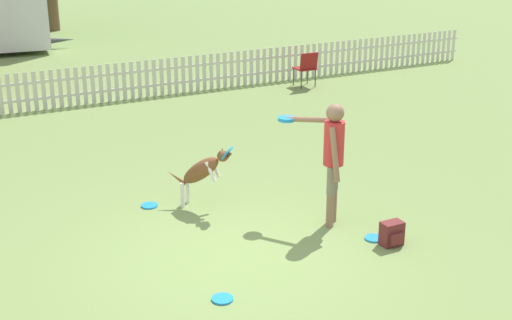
{
  "coord_description": "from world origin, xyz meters",
  "views": [
    {
      "loc": [
        -3.52,
        -7.39,
        4.25
      ],
      "look_at": [
        0.83,
        1.05,
        0.84
      ],
      "focal_mm": 50.0,
      "sensor_mm": 36.0,
      "label": 1
    }
  ],
  "objects_px": {
    "handler_person": "(331,149)",
    "folding_chair_blue_left": "(307,66)",
    "frisbee_near_dog": "(150,206)",
    "backpack_on_grass": "(392,234)",
    "frisbee_near_handler": "(374,238)",
    "frisbee_midfield": "(222,299)",
    "leaping_dog": "(203,170)"
  },
  "relations": [
    {
      "from": "leaping_dog",
      "to": "frisbee_midfield",
      "type": "distance_m",
      "value": 2.73
    },
    {
      "from": "leaping_dog",
      "to": "handler_person",
      "type": "bearing_deg",
      "value": 90.23
    },
    {
      "from": "frisbee_near_handler",
      "to": "folding_chair_blue_left",
      "type": "bearing_deg",
      "value": 65.19
    },
    {
      "from": "handler_person",
      "to": "frisbee_near_handler",
      "type": "xyz_separation_m",
      "value": [
        0.27,
        -0.71,
        -1.09
      ]
    },
    {
      "from": "handler_person",
      "to": "folding_chair_blue_left",
      "type": "distance_m",
      "value": 7.99
    },
    {
      "from": "frisbee_midfield",
      "to": "frisbee_near_handler",
      "type": "bearing_deg",
      "value": 11.22
    },
    {
      "from": "handler_person",
      "to": "backpack_on_grass",
      "type": "xyz_separation_m",
      "value": [
        0.37,
        -0.96,
        -0.94
      ]
    },
    {
      "from": "frisbee_near_dog",
      "to": "frisbee_midfield",
      "type": "height_order",
      "value": "same"
    },
    {
      "from": "frisbee_near_dog",
      "to": "frisbee_near_handler",
      "type": "bearing_deg",
      "value": -46.38
    },
    {
      "from": "frisbee_near_handler",
      "to": "folding_chair_blue_left",
      "type": "height_order",
      "value": "folding_chair_blue_left"
    },
    {
      "from": "handler_person",
      "to": "backpack_on_grass",
      "type": "distance_m",
      "value": 1.39
    },
    {
      "from": "frisbee_near_handler",
      "to": "frisbee_near_dog",
      "type": "distance_m",
      "value": 3.37
    },
    {
      "from": "leaping_dog",
      "to": "frisbee_near_dog",
      "type": "distance_m",
      "value": 1.0
    },
    {
      "from": "leaping_dog",
      "to": "folding_chair_blue_left",
      "type": "xyz_separation_m",
      "value": [
        5.18,
        5.66,
        -0.07
      ]
    },
    {
      "from": "frisbee_near_handler",
      "to": "backpack_on_grass",
      "type": "xyz_separation_m",
      "value": [
        0.1,
        -0.24,
        0.15
      ]
    },
    {
      "from": "leaping_dog",
      "to": "backpack_on_grass",
      "type": "height_order",
      "value": "leaping_dog"
    },
    {
      "from": "frisbee_midfield",
      "to": "backpack_on_grass",
      "type": "xyz_separation_m",
      "value": [
        2.57,
        0.25,
        0.15
      ]
    },
    {
      "from": "handler_person",
      "to": "frisbee_near_dog",
      "type": "height_order",
      "value": "handler_person"
    },
    {
      "from": "frisbee_midfield",
      "to": "handler_person",
      "type": "bearing_deg",
      "value": 28.61
    },
    {
      "from": "backpack_on_grass",
      "to": "frisbee_midfield",
      "type": "bearing_deg",
      "value": -174.54
    },
    {
      "from": "handler_person",
      "to": "frisbee_near_handler",
      "type": "bearing_deg",
      "value": -114.39
    },
    {
      "from": "backpack_on_grass",
      "to": "leaping_dog",
      "type": "bearing_deg",
      "value": 126.98
    },
    {
      "from": "frisbee_near_dog",
      "to": "folding_chair_blue_left",
      "type": "distance_m",
      "value": 7.91
    },
    {
      "from": "frisbee_near_handler",
      "to": "frisbee_near_dog",
      "type": "relative_size",
      "value": 1.0
    },
    {
      "from": "handler_person",
      "to": "folding_chair_blue_left",
      "type": "height_order",
      "value": "handler_person"
    },
    {
      "from": "handler_person",
      "to": "frisbee_near_dog",
      "type": "xyz_separation_m",
      "value": [
        -2.05,
        1.73,
        -1.09
      ]
    },
    {
      "from": "backpack_on_grass",
      "to": "folding_chair_blue_left",
      "type": "height_order",
      "value": "folding_chair_blue_left"
    },
    {
      "from": "handler_person",
      "to": "frisbee_midfield",
      "type": "distance_m",
      "value": 2.74
    },
    {
      "from": "frisbee_near_dog",
      "to": "folding_chair_blue_left",
      "type": "bearing_deg",
      "value": 41.8
    },
    {
      "from": "frisbee_near_dog",
      "to": "backpack_on_grass",
      "type": "height_order",
      "value": "backpack_on_grass"
    },
    {
      "from": "frisbee_near_dog",
      "to": "frisbee_midfield",
      "type": "distance_m",
      "value": 2.93
    },
    {
      "from": "folding_chair_blue_left",
      "to": "backpack_on_grass",
      "type": "bearing_deg",
      "value": 67.88
    }
  ]
}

